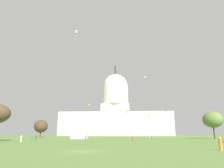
# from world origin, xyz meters

# --- Properties ---
(ground_plane) EXTENTS (800.00, 800.00, 0.00)m
(ground_plane) POSITION_xyz_m (0.00, 0.00, 0.00)
(ground_plane) COLOR olive
(capitol_building) EXTENTS (113.87, 26.83, 73.79)m
(capitol_building) POSITION_xyz_m (-5.52, 190.00, 22.60)
(capitol_building) COLOR silver
(capitol_building) RESTS_ON ground_plane
(event_tent) EXTENTS (7.50, 7.11, 5.30)m
(event_tent) POSITION_xyz_m (-14.95, 65.85, 2.63)
(event_tent) COLOR white
(event_tent) RESTS_ON ground_plane
(tree_west_far) EXTENTS (11.70, 11.85, 10.32)m
(tree_west_far) POSITION_xyz_m (-45.89, 98.25, 6.51)
(tree_west_far) COLOR #4C3823
(tree_west_far) RESTS_ON ground_plane
(tree_east_mid) EXTENTS (9.62, 10.30, 11.58)m
(tree_east_mid) POSITION_xyz_m (42.82, 66.94, 8.09)
(tree_east_mid) COLOR #42301E
(tree_east_mid) RESTS_ON ground_plane
(person_teal_deep_crowd) EXTENTS (0.36, 0.36, 1.61)m
(person_teal_deep_crowd) POSITION_xyz_m (15.12, 54.59, 0.75)
(person_teal_deep_crowd) COLOR #1E757A
(person_teal_deep_crowd) RESTS_ON ground_plane
(person_red_edge_east) EXTENTS (0.55, 0.55, 1.56)m
(person_red_edge_east) POSITION_xyz_m (7.45, 39.89, 0.71)
(person_red_edge_east) COLOR red
(person_red_edge_east) RESTS_ON ground_plane
(person_teal_lawn_far_right) EXTENTS (0.57, 0.57, 1.59)m
(person_teal_lawn_far_right) POSITION_xyz_m (-25.88, 42.44, 0.71)
(person_teal_lawn_far_right) COLOR #1E757A
(person_teal_lawn_far_right) RESTS_ON ground_plane
(person_maroon_back_left) EXTENTS (0.48, 0.48, 1.76)m
(person_maroon_back_left) POSITION_xyz_m (-28.37, 51.55, 0.82)
(person_maroon_back_left) COLOR maroon
(person_maroon_back_left) RESTS_ON ground_plane
(person_tan_mid_right) EXTENTS (0.44, 0.44, 1.68)m
(person_tan_mid_right) POSITION_xyz_m (14.37, 55.80, 0.77)
(person_tan_mid_right) COLOR tan
(person_tan_mid_right) RESTS_ON ground_plane
(person_white_near_tree_east) EXTENTS (0.54, 0.54, 1.71)m
(person_white_near_tree_east) POSITION_xyz_m (-23.47, 30.44, 0.77)
(person_white_near_tree_east) COLOR silver
(person_white_near_tree_east) RESTS_ON ground_plane
(person_orange_front_right) EXTENTS (0.48, 0.48, 1.76)m
(person_orange_front_right) POSITION_xyz_m (18.18, 2.58, 0.80)
(person_orange_front_right) COLOR orange
(person_orange_front_right) RESTS_ON ground_plane
(person_denim_mid_center) EXTENTS (0.43, 0.43, 1.73)m
(person_denim_mid_center) POSITION_xyz_m (-8.18, 44.39, 0.80)
(person_denim_mid_center) COLOR #3D5684
(person_denim_mid_center) RESTS_ON ground_plane
(kite_yellow_low) EXTENTS (1.21, 1.18, 2.13)m
(kite_yellow_low) POSITION_xyz_m (18.53, 94.59, 11.62)
(kite_yellow_low) COLOR yellow
(kite_blue_mid) EXTENTS (1.35, 1.46, 0.37)m
(kite_blue_mid) POSITION_xyz_m (31.47, 158.21, 24.63)
(kite_blue_mid) COLOR blue
(kite_magenta_high) EXTENTS (1.62, 1.10, 2.40)m
(kite_magenta_high) POSITION_xyz_m (-9.95, 138.62, 40.37)
(kite_magenta_high) COLOR #D1339E
(kite_gold_low) EXTENTS (0.90, 0.93, 2.28)m
(kite_gold_low) POSITION_xyz_m (-11.27, 66.41, 14.95)
(kite_gold_low) COLOR gold
(kite_white_high) EXTENTS (1.04, 1.13, 1.44)m
(kite_white_high) POSITION_xyz_m (21.68, 143.79, 48.19)
(kite_white_high) COLOR white
(kite_pink_high) EXTENTS (1.11, 1.08, 3.01)m
(kite_pink_high) POSITION_xyz_m (-15.28, 53.73, 44.56)
(kite_pink_high) COLOR pink
(kite_orange_low) EXTENTS (0.53, 1.13, 2.57)m
(kite_orange_low) POSITION_xyz_m (28.87, 130.52, 16.89)
(kite_orange_low) COLOR orange
(kite_green_high) EXTENTS (1.68, 1.15, 0.33)m
(kite_green_high) POSITION_xyz_m (12.65, 163.96, 49.82)
(kite_green_high) COLOR green
(kite_black_mid) EXTENTS (0.84, 0.84, 0.75)m
(kite_black_mid) POSITION_xyz_m (37.25, 145.50, 19.46)
(kite_black_mid) COLOR black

